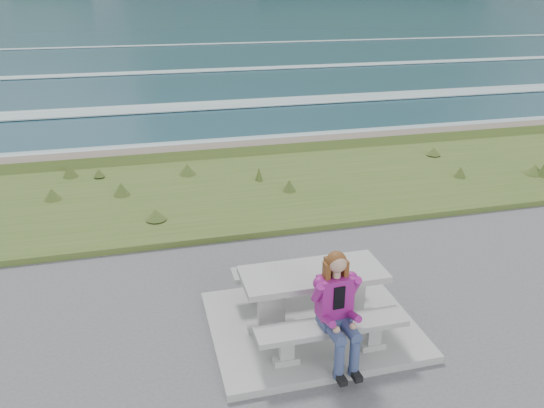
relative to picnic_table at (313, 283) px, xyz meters
name	(u,v)px	position (x,y,z in m)	size (l,w,h in m)	color
concrete_slab	(311,325)	(0.00, 0.00, -0.63)	(2.60, 2.10, 0.10)	#9B9C97
picnic_table	(313,283)	(0.00, 0.00, 0.00)	(1.80, 0.75, 0.75)	#9B9C97
bench_landward	(332,331)	(0.00, -0.70, -0.23)	(1.80, 0.35, 0.45)	#9B9C97
bench_seaward	(296,272)	(0.00, 0.70, -0.23)	(1.80, 0.35, 0.45)	#9B9C97
grass_verge	(238,193)	(0.00, 5.00, -0.68)	(160.00, 4.50, 0.22)	#405921
shore_drop	(217,154)	(0.00, 7.90, -0.68)	(160.00, 0.80, 2.20)	#6A604F
ocean	(171,96)	(0.00, 25.09, -2.42)	(1600.00, 1600.00, 0.09)	#1E4455
seated_woman	(339,326)	(0.03, -0.83, -0.08)	(0.41, 0.69, 1.37)	navy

